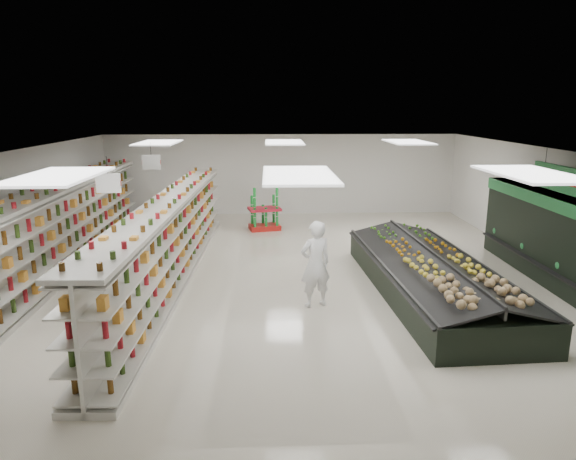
{
  "coord_description": "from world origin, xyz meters",
  "views": [
    {
      "loc": [
        -0.5,
        -12.59,
        4.29
      ],
      "look_at": [
        -0.01,
        0.52,
        1.11
      ],
      "focal_mm": 32.0,
      "sensor_mm": 36.0,
      "label": 1
    }
  ],
  "objects_px": {
    "gondola_center": "(171,244)",
    "shopper_main": "(315,264)",
    "gondola_left": "(58,234)",
    "shopper_background": "(162,220)",
    "produce_island": "(431,274)",
    "soda_endcap": "(264,211)"
  },
  "relations": [
    {
      "from": "gondola_center",
      "to": "shopper_main",
      "type": "distance_m",
      "value": 3.92
    },
    {
      "from": "gondola_left",
      "to": "gondola_center",
      "type": "relative_size",
      "value": 1.09
    },
    {
      "from": "gondola_center",
      "to": "shopper_background",
      "type": "height_order",
      "value": "gondola_center"
    },
    {
      "from": "gondola_center",
      "to": "produce_island",
      "type": "xyz_separation_m",
      "value": [
        6.22,
        -1.2,
        -0.49
      ]
    },
    {
      "from": "gondola_center",
      "to": "shopper_background",
      "type": "bearing_deg",
      "value": 107.1
    },
    {
      "from": "gondola_left",
      "to": "soda_endcap",
      "type": "bearing_deg",
      "value": 39.24
    },
    {
      "from": "produce_island",
      "to": "soda_endcap",
      "type": "xyz_separation_m",
      "value": [
        -3.94,
        6.55,
        0.22
      ]
    },
    {
      "from": "shopper_main",
      "to": "shopper_background",
      "type": "distance_m",
      "value": 6.66
    },
    {
      "from": "soda_endcap",
      "to": "shopper_background",
      "type": "bearing_deg",
      "value": -145.72
    },
    {
      "from": "gondola_center",
      "to": "soda_endcap",
      "type": "distance_m",
      "value": 5.83
    },
    {
      "from": "gondola_center",
      "to": "shopper_main",
      "type": "relative_size",
      "value": 6.24
    },
    {
      "from": "gondola_center",
      "to": "produce_island",
      "type": "relative_size",
      "value": 1.72
    },
    {
      "from": "gondola_left",
      "to": "produce_island",
      "type": "distance_m",
      "value": 9.54
    },
    {
      "from": "gondola_center",
      "to": "soda_endcap",
      "type": "relative_size",
      "value": 8.49
    },
    {
      "from": "gondola_left",
      "to": "shopper_main",
      "type": "height_order",
      "value": "gondola_left"
    },
    {
      "from": "shopper_background",
      "to": "shopper_main",
      "type": "bearing_deg",
      "value": -138.32
    },
    {
      "from": "shopper_main",
      "to": "soda_endcap",
      "type": "bearing_deg",
      "value": -100.93
    },
    {
      "from": "soda_endcap",
      "to": "shopper_main",
      "type": "height_order",
      "value": "shopper_main"
    },
    {
      "from": "gondola_center",
      "to": "shopper_background",
      "type": "xyz_separation_m",
      "value": [
        -0.89,
        3.19,
        -0.11
      ]
    },
    {
      "from": "shopper_background",
      "to": "gondola_left",
      "type": "bearing_deg",
      "value": 138.42
    },
    {
      "from": "gondola_center",
      "to": "soda_endcap",
      "type": "height_order",
      "value": "gondola_center"
    },
    {
      "from": "gondola_left",
      "to": "shopper_main",
      "type": "xyz_separation_m",
      "value": [
        6.53,
        -2.67,
        -0.07
      ]
    }
  ]
}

